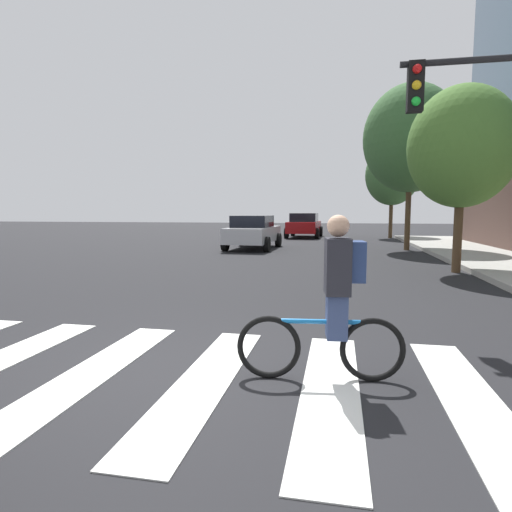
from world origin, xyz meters
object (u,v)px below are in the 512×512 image
object	(u,v)px
street_tree_near	(462,147)
street_tree_far	(392,175)
cyclist	(333,299)
traffic_light_near	(506,136)
street_tree_mid	(411,138)
sedan_mid	(253,232)
sedan_far	(304,225)

from	to	relation	value
street_tree_near	street_tree_far	world-z (taller)	street_tree_far
cyclist	street_tree_far	distance (m)	24.82
traffic_light_near	street_tree_mid	bearing A→B (deg)	87.50
cyclist	street_tree_mid	world-z (taller)	street_tree_mid
cyclist	street_tree_near	size ratio (longest dim) A/B	0.33
sedan_mid	street_tree_far	bearing A→B (deg)	52.83
sedan_mid	cyclist	distance (m)	15.38
street_tree_near	street_tree_far	size ratio (longest dim) A/B	0.86
cyclist	street_tree_mid	xyz separation A→B (m)	(3.05, 15.54, 4.06)
sedan_mid	cyclist	bearing A→B (deg)	-75.48
street_tree_far	street_tree_mid	bearing A→B (deg)	-91.92
sedan_far	cyclist	world-z (taller)	cyclist
cyclist	street_tree_near	bearing A→B (deg)	68.57
street_tree_mid	street_tree_near	bearing A→B (deg)	-87.68
cyclist	traffic_light_near	bearing A→B (deg)	49.35
traffic_light_near	cyclist	bearing A→B (deg)	-130.65
street_tree_far	sedan_far	bearing A→B (deg)	-176.86
sedan_far	street_tree_far	size ratio (longest dim) A/B	0.79
sedan_far	cyclist	xyz separation A→B (m)	(2.23, -24.08, 0.01)
street_tree_mid	street_tree_far	size ratio (longest dim) A/B	1.21
sedan_far	street_tree_mid	world-z (taller)	street_tree_mid
sedan_mid	sedan_far	world-z (taller)	sedan_far
traffic_light_near	street_tree_near	distance (m)	5.68
traffic_light_near	street_tree_near	bearing A→B (deg)	81.47
traffic_light_near	street_tree_mid	xyz separation A→B (m)	(0.55, 12.63, 2.04)
sedan_far	street_tree_far	bearing A→B (deg)	3.14
sedan_far	street_tree_near	xyz separation A→B (m)	(5.56, -15.59, 2.65)
sedan_far	cyclist	size ratio (longest dim) A/B	2.77
sedan_mid	street_tree_near	xyz separation A→B (m)	(7.19, -6.39, 2.69)
cyclist	street_tree_far	world-z (taller)	street_tree_far
sedan_far	traffic_light_near	xyz separation A→B (m)	(4.72, -21.17, 2.03)
sedan_far	street_tree_near	distance (m)	16.76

